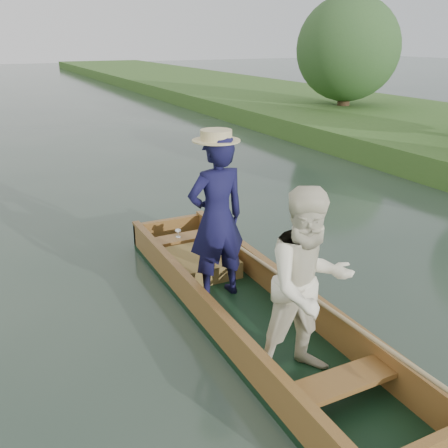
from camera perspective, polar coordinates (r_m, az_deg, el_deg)
name	(u,v)px	position (r m, az deg, el deg)	size (l,w,h in m)	color
ground	(248,320)	(5.68, 2.73, -10.94)	(120.00, 120.00, 0.00)	#283D30
trees_far	(24,58)	(13.39, -21.84, 17.19)	(23.06, 13.78, 4.63)	#47331E
punt	(255,272)	(5.18, 3.52, -5.54)	(1.12, 5.00, 2.03)	black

